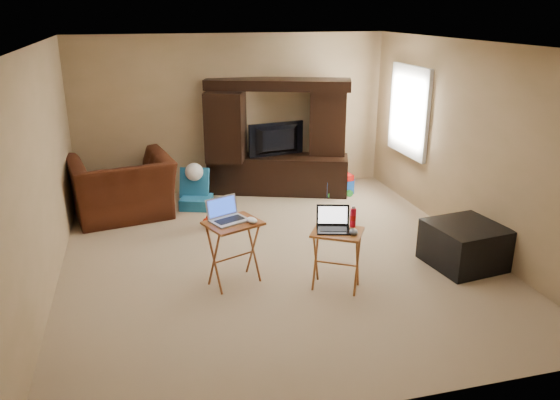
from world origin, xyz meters
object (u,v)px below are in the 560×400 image
object	(u,v)px
entertainment_center	(278,137)
mouse_right	(354,232)
television	(279,140)
ottoman	(465,245)
push_toy	(337,183)
tray_table_left	(234,253)
child_rocker	(196,189)
laptop_right	(334,220)
water_bottle	(353,218)
tray_table_right	(336,260)
mouse_left	(252,220)
laptop_left	(229,211)
plush_toy	(214,215)
recliner	(122,187)

from	to	relation	value
entertainment_center	mouse_right	world-z (taller)	entertainment_center
television	ottoman	size ratio (longest dim) A/B	1.20
push_toy	tray_table_left	distance (m)	3.33
child_rocker	ottoman	bearing A→B (deg)	-25.22
laptop_right	water_bottle	bearing A→B (deg)	30.24
water_bottle	tray_table_left	bearing A→B (deg)	166.16
entertainment_center	television	bearing A→B (deg)	-70.03
tray_table_right	tray_table_left	bearing A→B (deg)	-168.97
child_rocker	tray_table_right	size ratio (longest dim) A/B	0.89
mouse_right	push_toy	bearing A→B (deg)	72.35
tray_table_left	mouse_left	size ratio (longest dim) A/B	4.92
child_rocker	laptop_left	size ratio (longest dim) A/B	1.57
entertainment_center	tray_table_left	distance (m)	3.23
laptop_right	mouse_right	size ratio (longest dim) A/B	2.58
laptop_left	mouse_right	distance (m)	1.32
child_rocker	ottoman	world-z (taller)	child_rocker
child_rocker	mouse_right	distance (m)	3.31
tray_table_left	laptop_left	size ratio (longest dim) A/B	1.91
plush_toy	push_toy	xyz separation A→B (m)	(2.13, 0.90, 0.01)
television	child_rocker	distance (m)	1.54
plush_toy	tray_table_left	world-z (taller)	tray_table_left
tray_table_right	laptop_right	bearing A→B (deg)	-175.17
entertainment_center	recliner	world-z (taller)	entertainment_center
ottoman	mouse_right	size ratio (longest dim) A/B	5.77
tray_table_left	tray_table_right	size ratio (longest dim) A/B	1.09
ottoman	laptop_left	world-z (taller)	laptop_left
laptop_left	recliner	bearing A→B (deg)	92.22
recliner	laptop_right	world-z (taller)	laptop_right
plush_toy	ottoman	world-z (taller)	ottoman
entertainment_center	child_rocker	distance (m)	1.57
recliner	entertainment_center	bearing A→B (deg)	-178.67
tray_table_left	recliner	bearing A→B (deg)	94.38
mouse_right	entertainment_center	bearing A→B (deg)	88.62
child_rocker	laptop_right	world-z (taller)	laptop_right
ottoman	laptop_right	distance (m)	1.78
ottoman	laptop_left	distance (m)	2.79
mouse_left	mouse_right	size ratio (longest dim) A/B	1.09
recliner	mouse_right	xyz separation A→B (m)	(2.35, -2.91, 0.25)
television	mouse_left	bearing A→B (deg)	61.00
entertainment_center	plush_toy	distance (m)	1.93
laptop_right	tray_table_left	bearing A→B (deg)	176.10
push_toy	laptop_left	distance (m)	3.39
water_bottle	child_rocker	bearing A→B (deg)	115.88
plush_toy	laptop_right	bearing A→B (deg)	-63.91
mouse_left	laptop_right	bearing A→B (deg)	-20.07
ottoman	child_rocker	bearing A→B (deg)	135.74
television	tray_table_right	xyz separation A→B (m)	(-0.21, -3.27, -0.55)
television	child_rocker	bearing A→B (deg)	5.72
laptop_left	plush_toy	bearing A→B (deg)	64.81
mouse_left	child_rocker	bearing A→B (deg)	97.11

